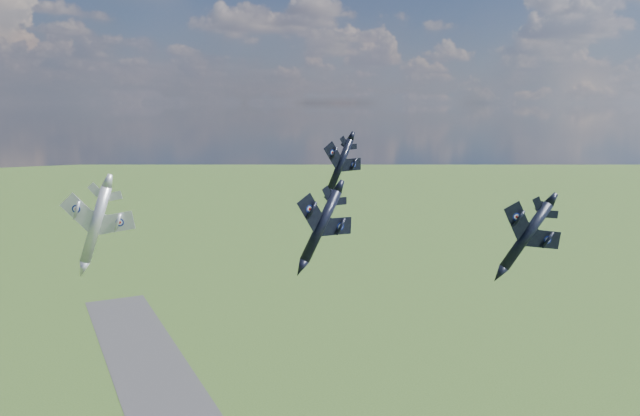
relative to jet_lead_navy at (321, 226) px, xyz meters
name	(u,v)px	position (x,y,z in m)	size (l,w,h in m)	color
jet_lead_navy	(321,226)	(0.00, 0.00, 0.00)	(9.95, 13.87, 2.87)	black
jet_right_navy	(526,236)	(21.82, -14.18, -0.63)	(9.65, 13.45, 2.78)	black
jet_high_navy	(340,164)	(18.12, 29.22, 4.71)	(9.82, 13.69, 2.83)	black
jet_left_silver	(96,224)	(-26.35, 14.15, -0.06)	(10.48, 14.61, 3.02)	#B3B3BE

